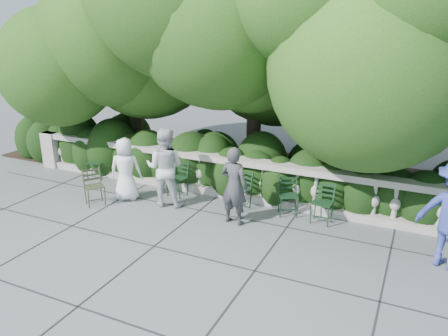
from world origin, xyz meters
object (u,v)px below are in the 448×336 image
at_px(chair_a, 95,180).
at_px(chair_c, 235,210).
at_px(chair_d, 319,225).
at_px(chair_f, 289,218).
at_px(chair_weathered, 98,207).
at_px(person_woman_grey, 234,186).
at_px(person_businessman, 126,169).
at_px(person_casual_man, 165,167).
at_px(chair_b, 174,198).

distance_m(chair_a, chair_c, 4.11).
relative_size(chair_c, chair_d, 1.00).
bearing_deg(chair_f, chair_a, 153.86).
distance_m(chair_weathered, person_woman_grey, 3.27).
distance_m(chair_weathered, person_businessman, 1.05).
bearing_deg(chair_a, person_businessman, -43.01).
relative_size(chair_f, person_woman_grey, 0.51).
relative_size(chair_f, person_casual_man, 0.47).
xyz_separation_m(chair_d, person_businessman, (-4.41, -0.52, 0.74)).
distance_m(chair_a, person_businessman, 1.87).
bearing_deg(chair_weathered, chair_c, -31.63).
height_order(chair_b, chair_f, same).
xyz_separation_m(chair_b, person_casual_man, (0.05, -0.42, 0.89)).
bearing_deg(person_woman_grey, chair_f, -137.20).
relative_size(person_woman_grey, person_casual_man, 0.92).
bearing_deg(chair_c, chair_weathered, -140.01).
relative_size(chair_a, person_businessman, 0.57).
bearing_deg(person_businessman, chair_weathered, 39.55).
xyz_separation_m(chair_f, person_businessman, (-3.73, -0.62, 0.74)).
relative_size(chair_b, person_woman_grey, 0.51).
bearing_deg(person_casual_man, person_businessman, -7.65).
distance_m(chair_a, person_woman_grey, 4.48).
relative_size(chair_weathered, person_woman_grey, 0.51).
bearing_deg(chair_d, chair_weathered, -164.01).
bearing_deg(chair_f, person_businessman, 163.90).
height_order(chair_a, person_businessman, person_businessman).
xyz_separation_m(chair_d, person_woman_grey, (-1.64, -0.61, 0.82)).
bearing_deg(chair_b, chair_weathered, -129.44).
bearing_deg(chair_c, person_woman_grey, -51.29).
distance_m(chair_b, chair_weathered, 1.75).
bearing_deg(chair_c, chair_d, 17.73).
distance_m(chair_c, chair_weathered, 3.11).
bearing_deg(person_woman_grey, chair_c, -62.67).
xyz_separation_m(chair_c, person_businessman, (-2.53, -0.52, 0.74)).
distance_m(chair_b, chair_f, 2.80).
relative_size(chair_a, chair_c, 1.00).
bearing_deg(person_businessman, person_woman_grey, 155.22).
xyz_separation_m(chair_a, person_casual_man, (2.56, -0.56, 0.89)).
height_order(chair_b, person_woman_grey, person_woman_grey).
bearing_deg(chair_weathered, chair_f, -36.50).
relative_size(chair_d, chair_f, 1.00).
bearing_deg(person_businessman, chair_c, 168.74).
distance_m(chair_f, person_businessman, 3.85).
height_order(chair_d, chair_weathered, same).
relative_size(chair_c, person_businessman, 0.57).
height_order(chair_d, person_woman_grey, person_woman_grey).
xyz_separation_m(chair_c, chair_weathered, (-2.88, -1.18, 0.00)).
xyz_separation_m(chair_weathered, person_businessman, (0.34, 0.66, 0.74)).
distance_m(chair_d, person_casual_man, 3.55).
relative_size(chair_c, person_woman_grey, 0.51).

